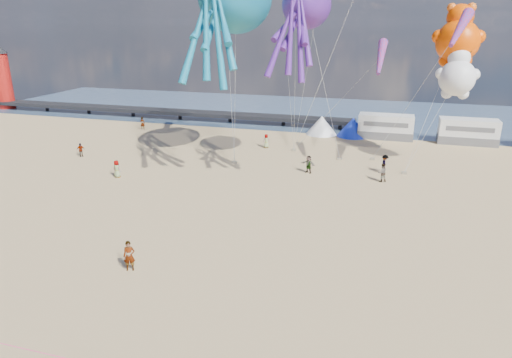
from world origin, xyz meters
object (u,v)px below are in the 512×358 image
object	(u,v)px
sandbag_a	(234,162)
sandbag_c	(404,173)
motorhome_1	(468,131)
beachgoer_3	(81,150)
tent_blue	(353,127)
kite_panda	(457,78)
beachgoer_6	(266,141)
sandbag_b	(340,159)
kite_octopus_purple	(307,5)
kite_teddy_orange	(458,42)
beachgoer_4	(309,164)
standing_person	(129,256)
sandbag_d	(372,159)
beachgoer_1	(382,173)
windsock_right	(381,57)
motorhome_0	(386,127)
lighthouse	(3,81)
tent_white	(322,125)
sandbag_e	(294,150)
beachgoer_5	(143,123)
windsock_mid	(460,29)
beachgoer_0	(117,169)
beachgoer_2	(385,164)

from	to	relation	value
sandbag_a	sandbag_c	size ratio (longest dim) A/B	1.00
motorhome_1	beachgoer_3	xyz separation A→B (m)	(-40.98, -17.77, -0.76)
tent_blue	kite_panda	size ratio (longest dim) A/B	0.70
beachgoer_3	beachgoer_6	world-z (taller)	beachgoer_6
beachgoer_3	sandbag_b	size ratio (longest dim) A/B	2.97
kite_octopus_purple	kite_teddy_orange	xyz separation A→B (m)	(13.53, 6.16, -3.22)
beachgoer_4	sandbag_b	bearing A→B (deg)	89.22
standing_person	kite_octopus_purple	distance (m)	26.97
sandbag_d	kite_panda	bearing A→B (deg)	-6.86
beachgoer_1	kite_octopus_purple	xyz separation A→B (m)	(-7.77, 1.58, 14.45)
windsock_right	motorhome_0	bearing A→B (deg)	87.05
beachgoer_1	sandbag_b	size ratio (longest dim) A/B	3.44
motorhome_0	kite_teddy_orange	distance (m)	15.33
kite_octopus_purple	sandbag_a	bearing A→B (deg)	177.58
lighthouse	tent_white	distance (m)	54.25
sandbag_e	kite_teddy_orange	xyz separation A→B (m)	(15.64, -0.37, 11.99)
motorhome_1	beachgoer_5	size ratio (longest dim) A/B	3.88
tent_white	tent_blue	size ratio (longest dim) A/B	1.00
kite_panda	windsock_mid	world-z (taller)	windsock_mid
motorhome_0	beachgoer_1	bearing A→B (deg)	-89.57
beachgoer_5	windsock_mid	bearing A→B (deg)	158.54
tent_blue	windsock_right	distance (m)	16.76
beachgoer_4	kite_octopus_purple	distance (m)	14.51
motorhome_1	sandbag_a	xyz separation A→B (m)	(-24.17, -15.48, -1.39)
tent_white	sandbag_b	size ratio (longest dim) A/B	8.00
standing_person	windsock_mid	xyz separation A→B (m)	(18.92, 22.92, 12.40)
sandbag_c	kite_teddy_orange	bearing A→B (deg)	52.64
beachgoer_3	beachgoer_0	bearing A→B (deg)	-86.17
sandbag_d	kite_octopus_purple	bearing A→B (deg)	-141.20
beachgoer_6	sandbag_a	world-z (taller)	beachgoer_6
kite_octopus_purple	beachgoer_2	bearing A→B (deg)	6.27
beachgoer_5	sandbag_d	xyz separation A→B (m)	(30.76, -6.20, -0.74)
motorhome_0	sandbag_e	world-z (taller)	motorhome_0
tent_blue	beachgoer_4	distance (m)	16.67
motorhome_1	sandbag_c	xyz separation A→B (m)	(-7.33, -14.24, -1.39)
motorhome_0	beachgoer_5	size ratio (longest dim) A/B	3.88
beachgoer_1	tent_blue	bearing A→B (deg)	-101.71
motorhome_1	beachgoer_2	world-z (taller)	motorhome_1
motorhome_1	beachgoer_1	world-z (taller)	motorhome_1
tent_white	sandbag_d	distance (m)	12.41
kite_teddy_orange	sandbag_b	bearing A→B (deg)	-174.74
motorhome_1	tent_blue	bearing A→B (deg)	180.00
beachgoer_5	sandbag_e	world-z (taller)	beachgoer_5
beachgoer_6	kite_octopus_purple	xyz separation A→B (m)	(5.49, -6.99, 14.51)
motorhome_0	windsock_right	bearing A→B (deg)	-94.12
tent_white	beachgoer_4	bearing A→B (deg)	-85.72
beachgoer_0	kite_panda	size ratio (longest dim) A/B	0.29
tent_white	beachgoer_3	size ratio (longest dim) A/B	2.69
sandbag_b	beachgoer_6	bearing A→B (deg)	163.62
beachgoer_6	kite_teddy_orange	distance (m)	22.13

